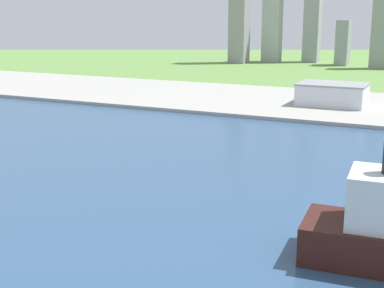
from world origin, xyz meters
name	(u,v)px	position (x,y,z in m)	size (l,w,h in m)	color
ground_plane	(242,177)	(0.00, 300.00, 0.00)	(2400.00, 2400.00, 0.00)	#5E8841
water_bay	(175,227)	(0.00, 240.00, 0.07)	(840.00, 360.00, 0.15)	#2D4C70
industrial_pier	(334,105)	(0.00, 490.00, 1.25)	(840.00, 140.00, 2.50)	#9F9D96
warehouse_main	(332,94)	(-0.16, 482.36, 10.23)	(46.58, 34.56, 15.41)	silver
distant_skyline	(366,23)	(-28.34, 817.83, 53.04)	(400.08, 79.98, 152.92)	gray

